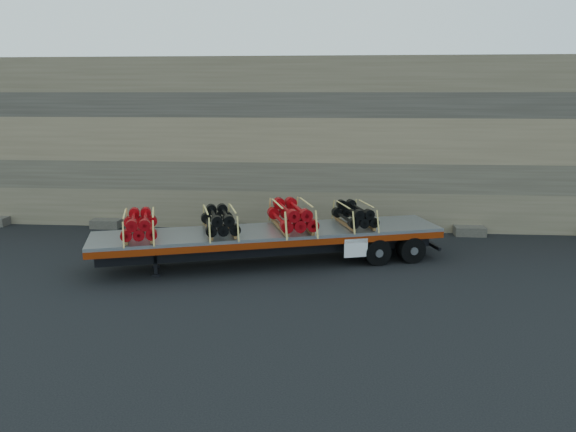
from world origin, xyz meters
name	(u,v)px	position (x,y,z in m)	size (l,w,h in m)	color
ground	(285,266)	(0.00, 0.00, 0.00)	(120.00, 120.00, 0.00)	black
rock_wall	(298,142)	(0.00, 6.50, 3.50)	(44.00, 3.00, 7.00)	#7A6B54
trailer	(269,247)	(-0.53, 0.26, 0.57)	(11.46, 2.20, 1.15)	#A6A9AE
bundle_front	(140,226)	(-4.46, -1.01, 1.52)	(1.05, 2.10, 0.74)	#A2080E
bundle_midfront	(220,221)	(-2.08, -0.24, 1.52)	(1.05, 2.11, 0.75)	black
bundle_midrear	(292,216)	(0.20, 0.49, 1.57)	(1.20, 2.40, 0.85)	#A2080E
bundle_rear	(354,215)	(2.29, 1.16, 1.50)	(1.01, 2.01, 0.71)	black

